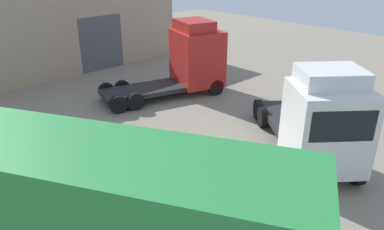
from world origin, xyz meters
TOP-DOWN VIEW (x-y plane):
  - ground_plane at (0.00, 0.00)m, footprint 60.00×60.00m
  - tractor_unit_white at (3.96, -2.61)m, footprint 6.26×6.80m
  - container_trailer_green at (-5.14, -1.25)m, footprint 7.63×10.95m
  - tractor_unit_red at (6.14, 6.65)m, footprint 7.14×4.28m
  - traffic_cone at (0.83, 0.89)m, footprint 0.40×0.40m

SIDE VIEW (x-z plane):
  - ground_plane at x=0.00m, z-range 0.00..0.00m
  - traffic_cone at x=0.83m, z-range -0.02..0.53m
  - tractor_unit_white at x=3.96m, z-range -0.13..3.87m
  - tractor_unit_red at x=6.14m, z-range -0.14..3.95m
  - container_trailer_green at x=-5.14m, z-range 0.56..4.43m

